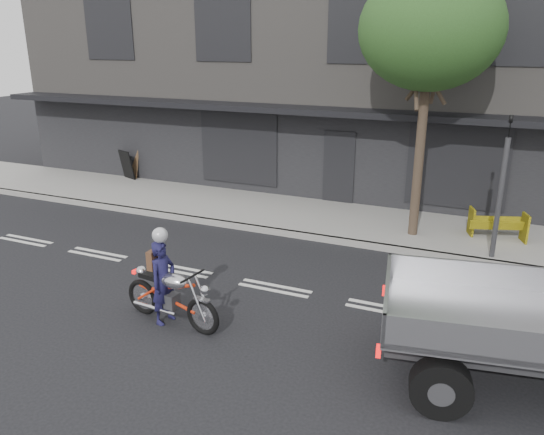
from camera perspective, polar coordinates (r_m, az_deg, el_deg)
The scene contains 10 objects.
ground at distance 11.46m, azimuth 0.32°, elevation -7.62°, with size 80.00×80.00×0.00m, color black.
sidewalk at distance 15.54m, azimuth 7.13°, elevation -0.30°, with size 32.00×3.20×0.15m, color gray.
kerb at distance 14.10m, azimuth 5.27°, elevation -2.22°, with size 32.00×0.20×0.15m, color gray.
building_main at distance 21.18m, azimuth 12.86°, elevation 15.23°, with size 26.00×10.00×8.00m, color slate.
street_tree at distance 13.79m, azimuth 16.68°, elevation 18.74°, with size 3.40×3.40×6.74m.
traffic_light_pole at distance 13.26m, azimuth 23.33°, elevation 2.13°, with size 0.12×0.12×3.50m.
motorcycle at distance 10.08m, azimuth -10.82°, elevation -8.16°, with size 2.18×0.63×1.13m.
rider at distance 10.06m, azimuth -11.61°, elevation -6.85°, with size 0.59×0.38×1.60m, color #19163E.
construction_barrier at distance 14.71m, azimuth 23.07°, elevation -0.88°, with size 1.38×0.55×0.77m, color yellow, non-canonical shape.
sandwich_board at distance 20.39m, azimuth -15.37°, elevation 5.49°, with size 0.68×0.45×1.07m, color black, non-canonical shape.
Camera 1 is at (4.03, -9.47, 5.04)m, focal length 35.00 mm.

